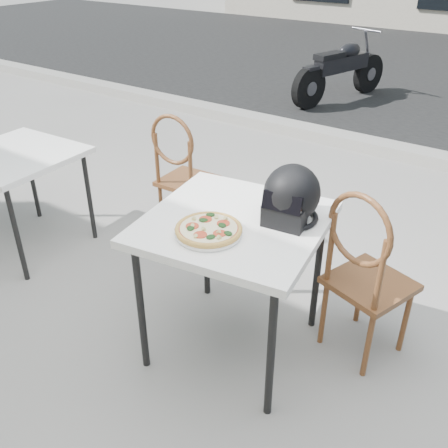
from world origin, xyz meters
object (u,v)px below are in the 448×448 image
Objects in this scene: helmet at (291,197)px; cafe_chair_main at (364,269)px; cafe_table_side at (16,162)px; pizza at (209,229)px; cafe_chair_side at (181,169)px; motorcycle at (341,71)px; plate at (209,233)px; cafe_table_main at (234,232)px.

helmet is 0.53m from cafe_chair_main.
helmet is 2.02m from cafe_table_side.
pizza is 1.30× the size of helmet.
cafe_table_side is 0.83× the size of cafe_chair_side.
cafe_chair_main is at bearing -49.60° from motorcycle.
plate is 0.23× the size of motorcycle.
plate is 1.30× the size of helmet.
motorcycle is (-1.70, 4.65, -0.53)m from helmet.
cafe_table_main is 0.33m from helmet.
helmet reaches higher than motorcycle.
cafe_chair_main is (0.58, 0.51, -0.28)m from pizza.
plate is at bearing -57.75° from motorcycle.
cafe_table_main is 0.20m from plate.
cafe_chair_side reaches higher than cafe_table_main.
plate is at bearing -129.16° from pizza.
cafe_chair_main is 1.61m from cafe_chair_side.
cafe_chair_side is (-1.54, 0.46, -0.02)m from cafe_chair_main.
cafe_chair_side is at bearing 134.96° from plate.
cafe_chair_main is at bearing 29.74° from cafe_table_main.
cafe_table_main is 0.96× the size of cafe_chair_main.
cafe_chair_main is 4.93m from motorcycle.
cafe_chair_side is (0.81, 0.76, -0.12)m from cafe_table_side.
cafe_table_side is (-1.77, 0.20, -0.17)m from pizza.
cafe_table_side is at bearing 177.01° from helmet.
cafe_chair_side is at bearing 1.80° from cafe_chair_main.
helmet is (0.23, 0.33, 0.09)m from pizza.
helmet reaches higher than cafe_table_side.
cafe_table_main is at bearing -152.16° from helmet.
motorcycle is at bearing 107.21° from cafe_table_main.
cafe_table_main is 1.79m from cafe_table_side.
plate is 5.21m from motorcycle.
cafe_table_main is 0.21m from pizza.
cafe_chair_main is at bearing 41.12° from pizza.
cafe_table_main reaches higher than cafe_table_side.
pizza is at bearing 59.44° from cafe_chair_main.
motorcycle is (-1.47, 4.98, -0.41)m from plate.
cafe_table_main is 3.08× the size of helmet.
pizza reaches higher than plate.
cafe_chair_side reaches higher than motorcycle.
pizza is 0.42× the size of cafe_chair_side.
cafe_chair_side is 4.06m from motorcycle.
cafe_table_side is 0.45× the size of motorcycle.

